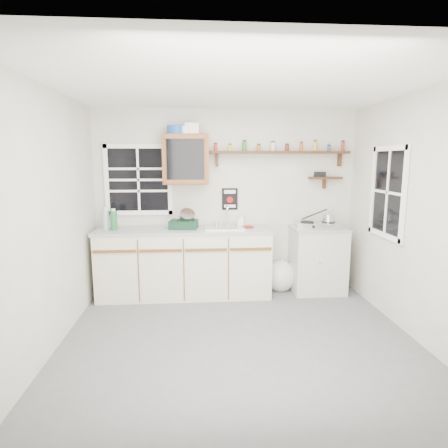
{
  "coord_description": "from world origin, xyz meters",
  "views": [
    {
      "loc": [
        -0.42,
        -3.6,
        1.82
      ],
      "look_at": [
        -0.11,
        0.55,
        1.1
      ],
      "focal_mm": 30.0,
      "sensor_mm": 36.0,
      "label": 1
    }
  ],
  "objects_px": {
    "main_cabinet": "(185,262)",
    "dish_rack": "(185,222)",
    "upper_cabinet": "(186,159)",
    "hotplate": "(318,225)",
    "right_cabinet": "(317,259)",
    "spice_shelf": "(280,152)"
  },
  "relations": [
    {
      "from": "right_cabinet",
      "to": "main_cabinet",
      "type": "bearing_deg",
      "value": -179.21
    },
    {
      "from": "main_cabinet",
      "to": "dish_rack",
      "type": "height_order",
      "value": "dish_rack"
    },
    {
      "from": "dish_rack",
      "to": "main_cabinet",
      "type": "bearing_deg",
      "value": -121.72
    },
    {
      "from": "main_cabinet",
      "to": "dish_rack",
      "type": "relative_size",
      "value": 5.85
    },
    {
      "from": "dish_rack",
      "to": "upper_cabinet",
      "type": "bearing_deg",
      "value": 87.82
    },
    {
      "from": "right_cabinet",
      "to": "upper_cabinet",
      "type": "relative_size",
      "value": 1.4
    },
    {
      "from": "right_cabinet",
      "to": "spice_shelf",
      "type": "distance_m",
      "value": 1.57
    },
    {
      "from": "main_cabinet",
      "to": "upper_cabinet",
      "type": "distance_m",
      "value": 1.37
    },
    {
      "from": "upper_cabinet",
      "to": "hotplate",
      "type": "relative_size",
      "value": 1.04
    },
    {
      "from": "upper_cabinet",
      "to": "spice_shelf",
      "type": "distance_m",
      "value": 1.28
    },
    {
      "from": "upper_cabinet",
      "to": "spice_shelf",
      "type": "relative_size",
      "value": 0.34
    },
    {
      "from": "dish_rack",
      "to": "right_cabinet",
      "type": "bearing_deg",
      "value": 8.91
    },
    {
      "from": "upper_cabinet",
      "to": "hotplate",
      "type": "height_order",
      "value": "upper_cabinet"
    },
    {
      "from": "hotplate",
      "to": "upper_cabinet",
      "type": "bearing_deg",
      "value": -177.29
    },
    {
      "from": "spice_shelf",
      "to": "hotplate",
      "type": "distance_m",
      "value": 1.12
    },
    {
      "from": "upper_cabinet",
      "to": "right_cabinet",
      "type": "bearing_deg",
      "value": -3.76
    },
    {
      "from": "hotplate",
      "to": "right_cabinet",
      "type": "bearing_deg",
      "value": 47.15
    },
    {
      "from": "upper_cabinet",
      "to": "main_cabinet",
      "type": "bearing_deg",
      "value": -103.68
    },
    {
      "from": "right_cabinet",
      "to": "dish_rack",
      "type": "bearing_deg",
      "value": -179.58
    },
    {
      "from": "main_cabinet",
      "to": "upper_cabinet",
      "type": "xyz_separation_m",
      "value": [
        0.03,
        0.14,
        1.36
      ]
    },
    {
      "from": "upper_cabinet",
      "to": "dish_rack",
      "type": "bearing_deg",
      "value": -100.67
    },
    {
      "from": "right_cabinet",
      "to": "spice_shelf",
      "type": "xyz_separation_m",
      "value": [
        -0.52,
        0.19,
        1.47
      ]
    }
  ]
}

